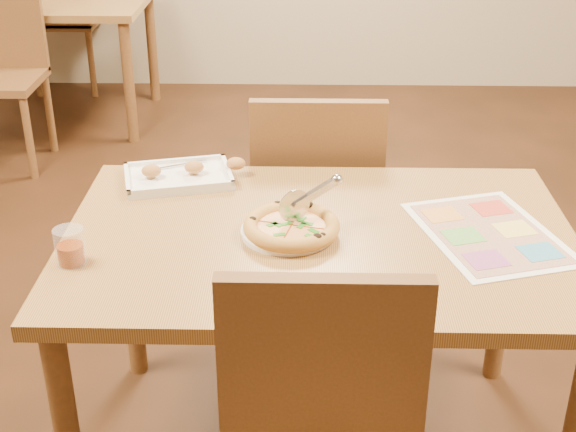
{
  "coord_description": "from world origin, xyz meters",
  "views": [
    {
      "loc": [
        -0.04,
        -1.79,
        1.68
      ],
      "look_at": [
        -0.08,
        -0.0,
        0.77
      ],
      "focal_mm": 50.0,
      "sensor_mm": 36.0,
      "label": 1
    }
  ],
  "objects_px": {
    "bg_table": "(35,13)",
    "menu": "(489,233)",
    "glass_tumbler": "(70,248)",
    "plate": "(288,231)",
    "pizza_cutter": "(308,197)",
    "appetizer_tray": "(182,176)",
    "pizza": "(292,226)",
    "dining_table": "(319,263)",
    "chair_far": "(317,188)",
    "bg_chair_near": "(1,54)",
    "bg_chair_far": "(60,6)"
  },
  "relations": [
    {
      "from": "bg_chair_far",
      "to": "appetizer_tray",
      "type": "xyz_separation_m",
      "value": [
        1.2,
        -2.98,
        0.17
      ]
    },
    {
      "from": "bg_chair_near",
      "to": "plate",
      "type": "xyz_separation_m",
      "value": [
        1.52,
        -2.2,
        0.16
      ]
    },
    {
      "from": "dining_table",
      "to": "bg_chair_far",
      "type": "bearing_deg",
      "value": 115.85
    },
    {
      "from": "pizza",
      "to": "pizza_cutter",
      "type": "height_order",
      "value": "pizza_cutter"
    },
    {
      "from": "dining_table",
      "to": "plate",
      "type": "height_order",
      "value": "plate"
    },
    {
      "from": "dining_table",
      "to": "bg_chair_near",
      "type": "relative_size",
      "value": 2.77
    },
    {
      "from": "glass_tumbler",
      "to": "menu",
      "type": "height_order",
      "value": "glass_tumbler"
    },
    {
      "from": "bg_chair_far",
      "to": "dining_table",
      "type": "bearing_deg",
      "value": 115.85
    },
    {
      "from": "pizza",
      "to": "glass_tumbler",
      "type": "xyz_separation_m",
      "value": [
        -0.52,
        -0.15,
        0.01
      ]
    },
    {
      "from": "chair_far",
      "to": "pizza_cutter",
      "type": "bearing_deg",
      "value": 86.97
    },
    {
      "from": "bg_chair_far",
      "to": "menu",
      "type": "relative_size",
      "value": 1.09
    },
    {
      "from": "bg_table",
      "to": "menu",
      "type": "relative_size",
      "value": 3.02
    },
    {
      "from": "chair_far",
      "to": "bg_chair_near",
      "type": "height_order",
      "value": "same"
    },
    {
      "from": "pizza_cutter",
      "to": "menu",
      "type": "relative_size",
      "value": 0.36
    },
    {
      "from": "bg_chair_near",
      "to": "dining_table",
      "type": "bearing_deg",
      "value": -53.95
    },
    {
      "from": "chair_far",
      "to": "appetizer_tray",
      "type": "relative_size",
      "value": 1.29
    },
    {
      "from": "bg_table",
      "to": "bg_chair_far",
      "type": "bearing_deg",
      "value": 90.0
    },
    {
      "from": "bg_chair_near",
      "to": "pizza_cutter",
      "type": "xyz_separation_m",
      "value": [
        1.57,
        -2.17,
        0.24
      ]
    },
    {
      "from": "bg_chair_near",
      "to": "menu",
      "type": "bearing_deg",
      "value": -47.19
    },
    {
      "from": "glass_tumbler",
      "to": "dining_table",
      "type": "bearing_deg",
      "value": 15.16
    },
    {
      "from": "dining_table",
      "to": "pizza_cutter",
      "type": "relative_size",
      "value": 8.49
    },
    {
      "from": "chair_far",
      "to": "appetizer_tray",
      "type": "xyz_separation_m",
      "value": [
        -0.4,
        -0.28,
        0.17
      ]
    },
    {
      "from": "dining_table",
      "to": "pizza",
      "type": "bearing_deg",
      "value": -172.0
    },
    {
      "from": "menu",
      "to": "dining_table",
      "type": "bearing_deg",
      "value": -178.95
    },
    {
      "from": "bg_chair_near",
      "to": "pizza_cutter",
      "type": "relative_size",
      "value": 3.07
    },
    {
      "from": "bg_chair_far",
      "to": "bg_table",
      "type": "bearing_deg",
      "value": 90.0
    },
    {
      "from": "dining_table",
      "to": "bg_table",
      "type": "height_order",
      "value": "same"
    },
    {
      "from": "chair_far",
      "to": "glass_tumbler",
      "type": "relative_size",
      "value": 5.23
    },
    {
      "from": "pizza",
      "to": "appetizer_tray",
      "type": "bearing_deg",
      "value": 134.75
    },
    {
      "from": "bg_table",
      "to": "bg_chair_far",
      "type": "xyz_separation_m",
      "value": [
        0.0,
        0.5,
        -0.07
      ]
    },
    {
      "from": "bg_chair_near",
      "to": "glass_tumbler",
      "type": "bearing_deg",
      "value": -66.82
    },
    {
      "from": "chair_far",
      "to": "appetizer_tray",
      "type": "height_order",
      "value": "chair_far"
    },
    {
      "from": "glass_tumbler",
      "to": "pizza_cutter",
      "type": "bearing_deg",
      "value": 18.76
    },
    {
      "from": "dining_table",
      "to": "pizza_cutter",
      "type": "height_order",
      "value": "pizza_cutter"
    },
    {
      "from": "bg_table",
      "to": "pizza_cutter",
      "type": "bearing_deg",
      "value": -60.46
    },
    {
      "from": "pizza_cutter",
      "to": "appetizer_tray",
      "type": "distance_m",
      "value": 0.47
    },
    {
      "from": "plate",
      "to": "chair_far",
      "type": "bearing_deg",
      "value": 82.38
    },
    {
      "from": "chair_far",
      "to": "bg_table",
      "type": "xyz_separation_m",
      "value": [
        -1.6,
        2.2,
        0.07
      ]
    },
    {
      "from": "bg_table",
      "to": "pizza_cutter",
      "type": "relative_size",
      "value": 8.49
    },
    {
      "from": "plate",
      "to": "pizza",
      "type": "relative_size",
      "value": 0.98
    },
    {
      "from": "bg_table",
      "to": "menu",
      "type": "distance_m",
      "value": 3.45
    },
    {
      "from": "bg_table",
      "to": "appetizer_tray",
      "type": "distance_m",
      "value": 2.76
    },
    {
      "from": "bg_table",
      "to": "bg_chair_far",
      "type": "height_order",
      "value": "bg_chair_far"
    },
    {
      "from": "chair_far",
      "to": "appetizer_tray",
      "type": "distance_m",
      "value": 0.52
    },
    {
      "from": "bg_chair_near",
      "to": "appetizer_tray",
      "type": "relative_size",
      "value": 1.29
    },
    {
      "from": "glass_tumbler",
      "to": "plate",
      "type": "bearing_deg",
      "value": 17.33
    },
    {
      "from": "bg_chair_far",
      "to": "appetizer_tray",
      "type": "height_order",
      "value": "bg_chair_far"
    },
    {
      "from": "dining_table",
      "to": "chair_far",
      "type": "distance_m",
      "value": 0.61
    },
    {
      "from": "dining_table",
      "to": "appetizer_tray",
      "type": "xyz_separation_m",
      "value": [
        -0.4,
        0.32,
        0.1
      ]
    },
    {
      "from": "bg_chair_near",
      "to": "glass_tumbler",
      "type": "xyz_separation_m",
      "value": [
        1.01,
        -2.36,
        0.19
      ]
    }
  ]
}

